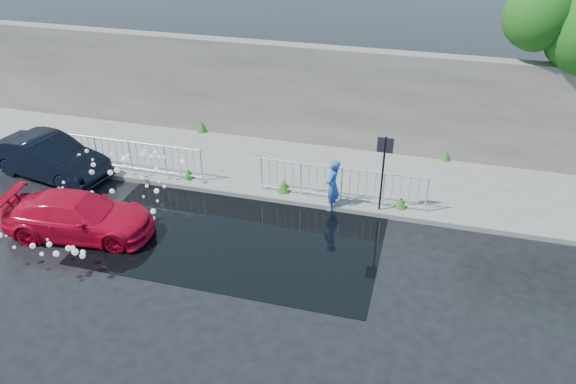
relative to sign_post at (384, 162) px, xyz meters
The scene contains 13 objects.
ground 5.50m from the sign_post, 143.57° to the right, with size 90.00×90.00×0.00m, color black.
pavement 4.90m from the sign_post, 155.66° to the left, with size 30.00×4.00×0.15m, color #5B5C57.
curb 4.51m from the sign_post, behind, with size 30.00×0.25×0.16m, color #5B5C57.
retaining_wall 5.87m from the sign_post, 135.69° to the left, with size 30.00×0.60×3.50m, color #544F46.
puddle 4.59m from the sign_post, 150.42° to the right, with size 8.00×5.00×0.01m, color black.
sign_post is the anchor object (origin of this frame).
railing_left 8.26m from the sign_post, behind, with size 5.05×0.05×1.10m.
railing_right 1.57m from the sign_post, 168.23° to the left, with size 5.05×0.05×1.10m.
weeds 4.80m from the sign_post, 161.67° to the left, with size 12.17×3.93×0.42m.
water_spray 8.05m from the sign_post, 164.77° to the right, with size 3.69×5.66×1.08m.
red_car 8.59m from the sign_post, 157.81° to the right, with size 1.67×4.12×1.20m, color #BB0722.
dark_car 10.78m from the sign_post, behind, with size 1.45×4.15×1.37m, color black.
person 1.67m from the sign_post, behind, with size 0.59×0.39×1.63m, color #2351B2.
Camera 1 is at (5.28, -11.10, 9.00)m, focal length 35.00 mm.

